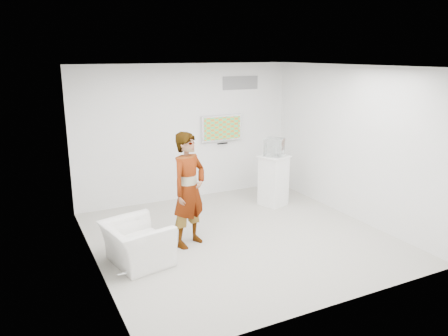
{
  "coord_description": "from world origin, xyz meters",
  "views": [
    {
      "loc": [
        -3.49,
        -6.41,
        3.21
      ],
      "look_at": [
        -0.01,
        0.6,
        1.14
      ],
      "focal_mm": 35.0,
      "sensor_mm": 36.0,
      "label": 1
    }
  ],
  "objects_px": {
    "armchair": "(137,243)",
    "floor_uplight": "(274,181)",
    "tv": "(222,128)",
    "person": "(189,190)",
    "pedestal": "(273,180)"
  },
  "relations": [
    {
      "from": "tv",
      "to": "armchair",
      "type": "bearing_deg",
      "value": -136.51
    },
    {
      "from": "armchair",
      "to": "tv",
      "type": "bearing_deg",
      "value": -57.13
    },
    {
      "from": "tv",
      "to": "person",
      "type": "bearing_deg",
      "value": -126.94
    },
    {
      "from": "floor_uplight",
      "to": "tv",
      "type": "bearing_deg",
      "value": 176.04
    },
    {
      "from": "tv",
      "to": "floor_uplight",
      "type": "distance_m",
      "value": 2.0
    },
    {
      "from": "tv",
      "to": "pedestal",
      "type": "xyz_separation_m",
      "value": [
        0.63,
        -1.25,
        -1.0
      ]
    },
    {
      "from": "armchair",
      "to": "floor_uplight",
      "type": "distance_m",
      "value": 4.88
    },
    {
      "from": "person",
      "to": "armchair",
      "type": "xyz_separation_m",
      "value": [
        -1.01,
        -0.29,
        -0.65
      ]
    },
    {
      "from": "tv",
      "to": "person",
      "type": "xyz_separation_m",
      "value": [
        -1.76,
        -2.34,
        -0.57
      ]
    },
    {
      "from": "armchair",
      "to": "floor_uplight",
      "type": "xyz_separation_m",
      "value": [
        4.17,
        2.53,
        -0.2
      ]
    },
    {
      "from": "floor_uplight",
      "to": "pedestal",
      "type": "bearing_deg",
      "value": -123.68
    },
    {
      "from": "armchair",
      "to": "pedestal",
      "type": "distance_m",
      "value": 3.67
    },
    {
      "from": "pedestal",
      "to": "floor_uplight",
      "type": "height_order",
      "value": "pedestal"
    },
    {
      "from": "armchair",
      "to": "pedestal",
      "type": "bearing_deg",
      "value": -78.6
    },
    {
      "from": "pedestal",
      "to": "person",
      "type": "bearing_deg",
      "value": -155.5
    }
  ]
}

